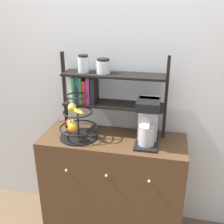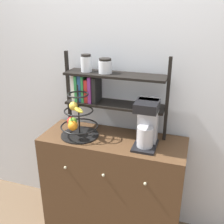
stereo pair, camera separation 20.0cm
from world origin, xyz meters
name	(u,v)px [view 2 (the right image)]	position (x,y,z in m)	size (l,w,h in m)	color
wall_back	(123,81)	(0.00, 0.48, 1.30)	(7.00, 0.05, 2.60)	silver
sideboard	(113,185)	(0.00, 0.22, 0.45)	(1.16, 0.46, 0.90)	#4C331E
coffee_maker	(147,123)	(0.27, 0.20, 1.08)	(0.17, 0.23, 0.36)	black
fruit_stand	(77,121)	(-0.28, 0.17, 1.03)	(0.31, 0.31, 0.43)	black
shelf_hutch	(101,86)	(-0.14, 0.34, 1.29)	(0.85, 0.20, 0.65)	black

